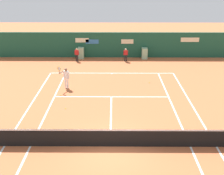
# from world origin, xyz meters

# --- Properties ---
(ground_plane) EXTENTS (80.00, 80.00, 0.01)m
(ground_plane) POSITION_xyz_m (-0.00, 0.58, 0.00)
(ground_plane) COLOR #BC6038
(tennis_net) EXTENTS (12.10, 0.10, 1.07)m
(tennis_net) POSITION_xyz_m (0.00, 0.00, 0.51)
(tennis_net) COLOR #4C4C51
(tennis_net) RESTS_ON ground_plane
(sponsor_back_wall) EXTENTS (25.00, 1.02, 2.55)m
(sponsor_back_wall) POSITION_xyz_m (-0.00, 16.97, 1.24)
(sponsor_back_wall) COLOR #194C38
(sponsor_back_wall) RESTS_ON ground_plane
(player_on_baseline) EXTENTS (0.80, 0.65, 1.82)m
(player_on_baseline) POSITION_xyz_m (-3.39, 8.05, 0.94)
(player_on_baseline) COLOR white
(player_on_baseline) RESTS_ON ground_plane
(ball_kid_centre_post) EXTENTS (0.43, 0.22, 1.31)m
(ball_kid_centre_post) POSITION_xyz_m (-3.45, 15.41, 0.75)
(ball_kid_centre_post) COLOR black
(ball_kid_centre_post) RESTS_ON ground_plane
(ball_kid_left_post) EXTENTS (0.43, 0.19, 1.30)m
(ball_kid_left_post) POSITION_xyz_m (1.31, 15.41, 0.75)
(ball_kid_left_post) COLOR black
(ball_kid_left_post) RESTS_ON ground_plane
(tennis_ball_mid_court) EXTENTS (0.07, 0.07, 0.07)m
(tennis_ball_mid_court) POSITION_xyz_m (-3.59, 6.58, 0.03)
(tennis_ball_mid_court) COLOR #CCE033
(tennis_ball_mid_court) RESTS_ON ground_plane
(tennis_ball_near_service_line) EXTENTS (0.07, 0.07, 0.07)m
(tennis_ball_near_service_line) POSITION_xyz_m (-2.91, 4.39, 0.03)
(tennis_ball_near_service_line) COLOR #CCE033
(tennis_ball_near_service_line) RESTS_ON ground_plane
(tennis_ball_by_sideline) EXTENTS (0.07, 0.07, 0.07)m
(tennis_ball_by_sideline) POSITION_xyz_m (2.97, 9.23, 0.03)
(tennis_ball_by_sideline) COLOR #CCE033
(tennis_ball_by_sideline) RESTS_ON ground_plane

